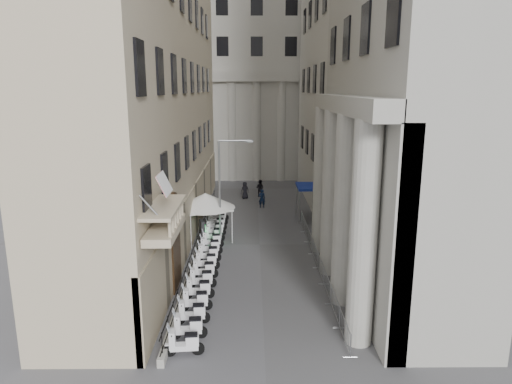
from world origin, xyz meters
TOP-DOWN VIEW (x-y plane):
  - left_building at (-7.50, 22.00)m, footprint 5.00×36.00m
  - far_building at (0.00, 48.00)m, footprint 22.00×10.00m
  - iron_fence at (-4.30, 18.00)m, footprint 0.30×28.00m
  - blue_awning at (4.15, 26.00)m, footprint 1.60×3.00m
  - flag at (-4.00, 5.00)m, footprint 1.00×1.40m
  - scooter_0 at (-3.45, 4.95)m, footprint 1.44×0.68m
  - scooter_1 at (-3.45, 6.31)m, footprint 1.44×0.68m
  - scooter_2 at (-3.45, 7.68)m, footprint 1.44×0.68m
  - scooter_3 at (-3.45, 9.04)m, footprint 1.44×0.68m
  - scooter_4 at (-3.45, 10.40)m, footprint 1.44×0.68m
  - scooter_5 at (-3.45, 11.77)m, footprint 1.44×0.68m
  - scooter_6 at (-3.45, 13.13)m, footprint 1.44×0.68m
  - scooter_7 at (-3.45, 14.50)m, footprint 1.44×0.68m
  - scooter_8 at (-3.45, 15.86)m, footprint 1.44×0.68m
  - scooter_9 at (-3.45, 17.22)m, footprint 1.44×0.68m
  - scooter_10 at (-3.45, 18.59)m, footprint 1.44×0.68m
  - scooter_11 at (-3.45, 19.95)m, footprint 1.44×0.68m
  - scooter_12 at (-3.45, 21.32)m, footprint 1.44×0.68m
  - scooter_13 at (-3.45, 22.68)m, footprint 1.44×0.68m
  - scooter_14 at (-3.45, 24.04)m, footprint 1.44×0.68m
  - scooter_15 at (-3.45, 25.41)m, footprint 1.44×0.68m
  - barrier_0 at (3.64, 5.91)m, footprint 0.60×2.40m
  - barrier_1 at (3.64, 8.41)m, footprint 0.60×2.40m
  - barrier_2 at (3.64, 10.91)m, footprint 0.60×2.40m
  - barrier_3 at (3.64, 13.41)m, footprint 0.60×2.40m
  - barrier_4 at (3.64, 15.91)m, footprint 0.60×2.40m
  - barrier_5 at (3.64, 18.41)m, footprint 0.60×2.40m
  - barrier_6 at (3.64, 20.91)m, footprint 0.60×2.40m
  - barrier_7 at (3.64, 23.41)m, footprint 0.60×2.40m
  - security_tent at (-3.37, 20.00)m, footprint 4.44×4.44m
  - street_lamp at (-2.61, 19.41)m, footprint 2.51×0.33m
  - info_kiosk at (-4.16, 18.85)m, footprint 0.54×0.96m
  - pedestrian_a at (0.38, 29.85)m, footprint 0.67×0.44m
  - pedestrian_b at (0.27, 34.44)m, footprint 1.09×0.99m
  - pedestrian_c at (-1.31, 33.57)m, footprint 1.01×0.85m

SIDE VIEW (x-z plane):
  - iron_fence at x=-4.30m, z-range -0.70..0.70m
  - blue_awning at x=4.15m, z-range -1.50..1.50m
  - flag at x=-4.00m, z-range -4.10..4.10m
  - scooter_0 at x=-3.45m, z-range -0.75..0.75m
  - scooter_1 at x=-3.45m, z-range -0.75..0.75m
  - scooter_2 at x=-3.45m, z-range -0.75..0.75m
  - scooter_3 at x=-3.45m, z-range -0.75..0.75m
  - scooter_4 at x=-3.45m, z-range -0.75..0.75m
  - scooter_5 at x=-3.45m, z-range -0.75..0.75m
  - scooter_6 at x=-3.45m, z-range -0.75..0.75m
  - scooter_7 at x=-3.45m, z-range -0.75..0.75m
  - scooter_8 at x=-3.45m, z-range -0.75..0.75m
  - scooter_9 at x=-3.45m, z-range -0.75..0.75m
  - scooter_10 at x=-3.45m, z-range -0.75..0.75m
  - scooter_11 at x=-3.45m, z-range -0.75..0.75m
  - scooter_12 at x=-3.45m, z-range -0.75..0.75m
  - scooter_13 at x=-3.45m, z-range -0.75..0.75m
  - scooter_14 at x=-3.45m, z-range -0.75..0.75m
  - scooter_15 at x=-3.45m, z-range -0.75..0.75m
  - barrier_0 at x=3.64m, z-range -0.55..0.55m
  - barrier_1 at x=3.64m, z-range -0.55..0.55m
  - barrier_2 at x=3.64m, z-range -0.55..0.55m
  - barrier_3 at x=3.64m, z-range -0.55..0.55m
  - barrier_4 at x=3.64m, z-range -0.55..0.55m
  - barrier_5 at x=3.64m, z-range -0.55..0.55m
  - barrier_6 at x=3.64m, z-range -0.55..0.55m
  - barrier_7 at x=3.64m, z-range -0.55..0.55m
  - pedestrian_c at x=-1.31m, z-range 0.00..1.77m
  - pedestrian_b at x=0.27m, z-range 0.00..1.81m
  - pedestrian_a at x=0.38m, z-range 0.00..1.82m
  - info_kiosk at x=-4.16m, z-range 0.01..1.97m
  - security_tent at x=-3.37m, z-range 1.21..4.82m
  - street_lamp at x=-2.61m, z-range 0.71..8.39m
  - far_building at x=0.00m, z-range 0.00..30.00m
  - left_building at x=-7.50m, z-range 0.00..34.00m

